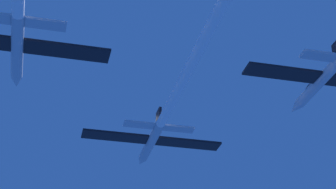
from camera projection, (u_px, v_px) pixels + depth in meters
jet_lead at (188, 71)px, 65.00m from camera, size 19.38×66.33×3.21m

